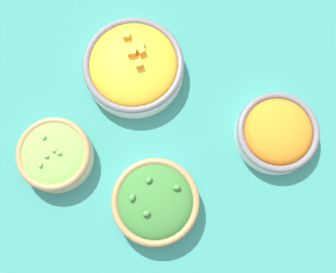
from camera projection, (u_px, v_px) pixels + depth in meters
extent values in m
plane|color=#337F75|center=(168.00, 140.00, 0.80)|extent=(3.00, 3.00, 0.00)
cylinder|color=silver|center=(276.00, 134.00, 0.79)|extent=(0.14, 0.14, 0.03)
torus|color=slate|center=(278.00, 132.00, 0.77)|extent=(0.14, 0.14, 0.01)
ellipsoid|color=orange|center=(278.00, 132.00, 0.77)|extent=(0.11, 0.11, 0.05)
cylinder|color=beige|center=(56.00, 155.00, 0.77)|extent=(0.12, 0.12, 0.04)
torus|color=#997A4C|center=(53.00, 153.00, 0.76)|extent=(0.12, 0.12, 0.01)
ellipsoid|color=#7ABC4C|center=(53.00, 153.00, 0.76)|extent=(0.11, 0.11, 0.02)
ellipsoid|color=#99D166|center=(59.00, 153.00, 0.74)|extent=(0.01, 0.01, 0.01)
ellipsoid|color=#99D166|center=(44.00, 137.00, 0.75)|extent=(0.01, 0.01, 0.01)
ellipsoid|color=#99D166|center=(54.00, 150.00, 0.74)|extent=(0.01, 0.01, 0.01)
ellipsoid|color=#99D166|center=(40.00, 164.00, 0.74)|extent=(0.01, 0.01, 0.01)
ellipsoid|color=#99D166|center=(46.00, 156.00, 0.74)|extent=(0.01, 0.01, 0.01)
cylinder|color=white|center=(155.00, 202.00, 0.76)|extent=(0.14, 0.14, 0.04)
torus|color=#997A4C|center=(155.00, 202.00, 0.74)|extent=(0.14, 0.14, 0.01)
ellipsoid|color=#387533|center=(155.00, 202.00, 0.74)|extent=(0.12, 0.12, 0.04)
ellipsoid|color=#47893D|center=(176.00, 187.00, 0.72)|extent=(0.01, 0.01, 0.01)
ellipsoid|color=#47893D|center=(149.00, 180.00, 0.72)|extent=(0.01, 0.01, 0.01)
ellipsoid|color=#47893D|center=(132.00, 197.00, 0.72)|extent=(0.01, 0.01, 0.01)
ellipsoid|color=#47893D|center=(146.00, 213.00, 0.71)|extent=(0.01, 0.01, 0.01)
cylinder|color=silver|center=(134.00, 68.00, 0.81)|extent=(0.17, 0.17, 0.03)
torus|color=slate|center=(133.00, 64.00, 0.79)|extent=(0.17, 0.17, 0.01)
ellipsoid|color=orange|center=(133.00, 64.00, 0.79)|extent=(0.15, 0.15, 0.04)
cube|color=#F4A828|center=(131.00, 52.00, 0.77)|extent=(0.02, 0.02, 0.01)
cube|color=#F4A828|center=(126.00, 35.00, 0.78)|extent=(0.02, 0.02, 0.01)
cube|color=#F4A828|center=(139.00, 64.00, 0.76)|extent=(0.02, 0.02, 0.01)
cube|color=#F4A828|center=(140.00, 45.00, 0.77)|extent=(0.02, 0.02, 0.01)
cube|color=#F4A828|center=(133.00, 51.00, 0.77)|extent=(0.02, 0.02, 0.01)
cube|color=#F4A828|center=(141.00, 50.00, 0.77)|extent=(0.01, 0.01, 0.01)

